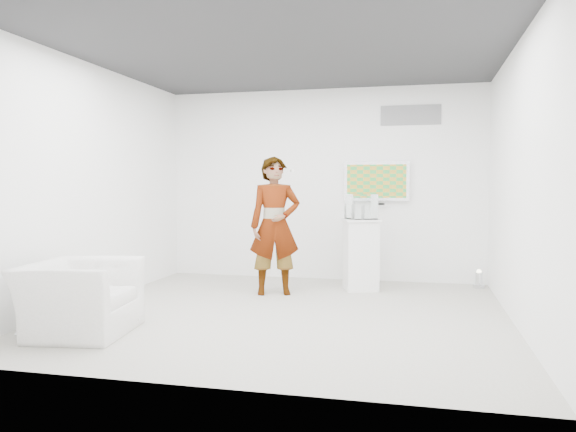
% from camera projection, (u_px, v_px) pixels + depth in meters
% --- Properties ---
extents(room, '(5.01, 5.01, 3.00)m').
position_uv_depth(room, '(286.00, 184.00, 6.44)').
color(room, '#BBB8AB').
rests_on(room, ground).
extents(tv, '(1.00, 0.08, 0.60)m').
position_uv_depth(tv, '(377.00, 181.00, 8.63)').
color(tv, silver).
rests_on(tv, room).
extents(logo_decal, '(0.90, 0.02, 0.30)m').
position_uv_depth(logo_decal, '(411.00, 115.00, 8.50)').
color(logo_decal, slate).
rests_on(logo_decal, room).
extents(person, '(0.79, 0.65, 1.87)m').
position_uv_depth(person, '(275.00, 226.00, 7.61)').
color(person, white).
rests_on(person, room).
extents(armchair, '(1.10, 1.22, 0.71)m').
position_uv_depth(armchair, '(80.00, 298.00, 5.60)').
color(armchair, white).
rests_on(armchair, room).
extents(pedestal, '(0.62, 0.62, 1.01)m').
position_uv_depth(pedestal, '(361.00, 255.00, 7.95)').
color(pedestal, white).
rests_on(pedestal, room).
extents(floor_uplight, '(0.21, 0.21, 0.26)m').
position_uv_depth(floor_uplight, '(479.00, 279.00, 8.10)').
color(floor_uplight, silver).
rests_on(floor_uplight, room).
extents(vitrine, '(0.49, 0.49, 0.35)m').
position_uv_depth(vitrine, '(361.00, 207.00, 7.91)').
color(vitrine, white).
rests_on(vitrine, pedestal).
extents(console, '(0.08, 0.15, 0.20)m').
position_uv_depth(console, '(361.00, 212.00, 7.92)').
color(console, white).
rests_on(console, pedestal).
extents(wii_remote, '(0.09, 0.15, 0.04)m').
position_uv_depth(wii_remote, '(292.00, 171.00, 7.75)').
color(wii_remote, white).
rests_on(wii_remote, person).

